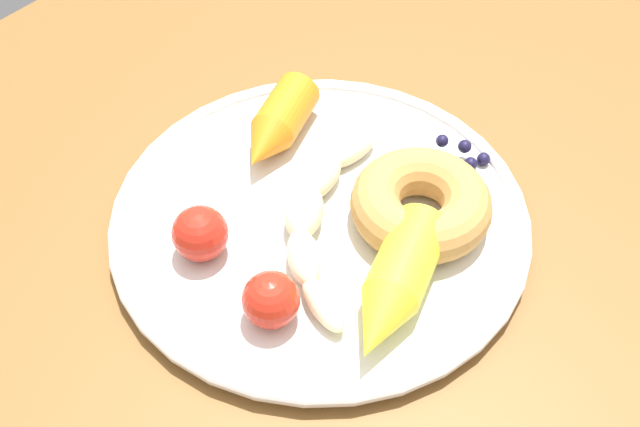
{
  "coord_description": "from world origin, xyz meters",
  "views": [
    {
      "loc": [
        0.34,
        0.27,
        1.19
      ],
      "look_at": [
        0.03,
        0.03,
        0.75
      ],
      "focal_mm": 40.51,
      "sensor_mm": 36.0,
      "label": 1
    }
  ],
  "objects_px": {
    "tomato_near": "(271,300)",
    "banana": "(317,216)",
    "blueberry_pile": "(457,161)",
    "dining_table": "(312,244)",
    "carrot_yellow": "(396,285)",
    "tomato_mid": "(200,233)",
    "donut": "(421,204)",
    "carrot_orange": "(277,126)",
    "plate": "(320,216)"
  },
  "relations": [
    {
      "from": "carrot_orange",
      "to": "carrot_yellow",
      "type": "bearing_deg",
      "value": 65.64
    },
    {
      "from": "tomato_mid",
      "to": "donut",
      "type": "bearing_deg",
      "value": 137.9
    },
    {
      "from": "tomato_mid",
      "to": "banana",
      "type": "bearing_deg",
      "value": 143.67
    },
    {
      "from": "blueberry_pile",
      "to": "banana",
      "type": "bearing_deg",
      "value": -23.41
    },
    {
      "from": "banana",
      "to": "blueberry_pile",
      "type": "height_order",
      "value": "banana"
    },
    {
      "from": "banana",
      "to": "carrot_orange",
      "type": "bearing_deg",
      "value": -122.49
    },
    {
      "from": "carrot_yellow",
      "to": "banana",
      "type": "bearing_deg",
      "value": -105.25
    },
    {
      "from": "plate",
      "to": "donut",
      "type": "height_order",
      "value": "donut"
    },
    {
      "from": "dining_table",
      "to": "carrot_orange",
      "type": "distance_m",
      "value": 0.13
    },
    {
      "from": "dining_table",
      "to": "carrot_orange",
      "type": "relative_size",
      "value": 10.75
    },
    {
      "from": "carrot_orange",
      "to": "carrot_yellow",
      "type": "relative_size",
      "value": 0.84
    },
    {
      "from": "donut",
      "to": "tomato_mid",
      "type": "xyz_separation_m",
      "value": [
        0.13,
        -0.12,
        0.0
      ]
    },
    {
      "from": "carrot_yellow",
      "to": "tomato_mid",
      "type": "height_order",
      "value": "same"
    },
    {
      "from": "carrot_orange",
      "to": "blueberry_pile",
      "type": "distance_m",
      "value": 0.16
    },
    {
      "from": "plate",
      "to": "carrot_orange",
      "type": "distance_m",
      "value": 0.09
    },
    {
      "from": "tomato_near",
      "to": "banana",
      "type": "bearing_deg",
      "value": -163.25
    },
    {
      "from": "plate",
      "to": "carrot_orange",
      "type": "height_order",
      "value": "carrot_orange"
    },
    {
      "from": "dining_table",
      "to": "tomato_near",
      "type": "bearing_deg",
      "value": 27.0
    },
    {
      "from": "dining_table",
      "to": "tomato_mid",
      "type": "height_order",
      "value": "tomato_mid"
    },
    {
      "from": "blueberry_pile",
      "to": "dining_table",
      "type": "bearing_deg",
      "value": -49.72
    },
    {
      "from": "donut",
      "to": "carrot_yellow",
      "type": "bearing_deg",
      "value": 19.6
    },
    {
      "from": "donut",
      "to": "tomato_near",
      "type": "distance_m",
      "value": 0.15
    },
    {
      "from": "tomato_near",
      "to": "blueberry_pile",
      "type": "bearing_deg",
      "value": 172.55
    },
    {
      "from": "carrot_orange",
      "to": "plate",
      "type": "bearing_deg",
      "value": 61.61
    },
    {
      "from": "dining_table",
      "to": "donut",
      "type": "height_order",
      "value": "donut"
    },
    {
      "from": "tomato_mid",
      "to": "blueberry_pile",
      "type": "bearing_deg",
      "value": 151.39
    },
    {
      "from": "plate",
      "to": "banana",
      "type": "xyz_separation_m",
      "value": [
        0.01,
        0.01,
        0.02
      ]
    },
    {
      "from": "plate",
      "to": "donut",
      "type": "distance_m",
      "value": 0.08
    },
    {
      "from": "dining_table",
      "to": "carrot_yellow",
      "type": "relative_size",
      "value": 8.99
    },
    {
      "from": "plate",
      "to": "carrot_yellow",
      "type": "bearing_deg",
      "value": 69.28
    },
    {
      "from": "plate",
      "to": "tomato_mid",
      "type": "relative_size",
      "value": 7.85
    },
    {
      "from": "dining_table",
      "to": "tomato_mid",
      "type": "relative_size",
      "value": 27.48
    },
    {
      "from": "banana",
      "to": "carrot_orange",
      "type": "relative_size",
      "value": 1.7
    },
    {
      "from": "banana",
      "to": "tomato_near",
      "type": "bearing_deg",
      "value": 16.75
    },
    {
      "from": "plate",
      "to": "tomato_near",
      "type": "distance_m",
      "value": 0.11
    },
    {
      "from": "carrot_yellow",
      "to": "tomato_mid",
      "type": "relative_size",
      "value": 3.06
    },
    {
      "from": "donut",
      "to": "blueberry_pile",
      "type": "xyz_separation_m",
      "value": [
        -0.07,
        -0.01,
        -0.01
      ]
    },
    {
      "from": "carrot_orange",
      "to": "tomato_mid",
      "type": "height_order",
      "value": "tomato_mid"
    },
    {
      "from": "blueberry_pile",
      "to": "tomato_mid",
      "type": "distance_m",
      "value": 0.23
    },
    {
      "from": "carrot_yellow",
      "to": "donut",
      "type": "height_order",
      "value": "carrot_yellow"
    },
    {
      "from": "tomato_near",
      "to": "carrot_yellow",
      "type": "bearing_deg",
      "value": 135.14
    },
    {
      "from": "carrot_orange",
      "to": "banana",
      "type": "bearing_deg",
      "value": 57.51
    },
    {
      "from": "dining_table",
      "to": "tomato_near",
      "type": "relative_size",
      "value": 28.52
    },
    {
      "from": "plate",
      "to": "banana",
      "type": "height_order",
      "value": "banana"
    },
    {
      "from": "dining_table",
      "to": "plate",
      "type": "relative_size",
      "value": 3.5
    },
    {
      "from": "carrot_orange",
      "to": "tomato_near",
      "type": "height_order",
      "value": "tomato_near"
    },
    {
      "from": "banana",
      "to": "donut",
      "type": "bearing_deg",
      "value": 131.4
    },
    {
      "from": "donut",
      "to": "dining_table",
      "type": "bearing_deg",
      "value": -84.66
    },
    {
      "from": "donut",
      "to": "blueberry_pile",
      "type": "distance_m",
      "value": 0.07
    },
    {
      "from": "carrot_orange",
      "to": "tomato_mid",
      "type": "xyz_separation_m",
      "value": [
        0.13,
        0.03,
        0.0
      ]
    }
  ]
}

